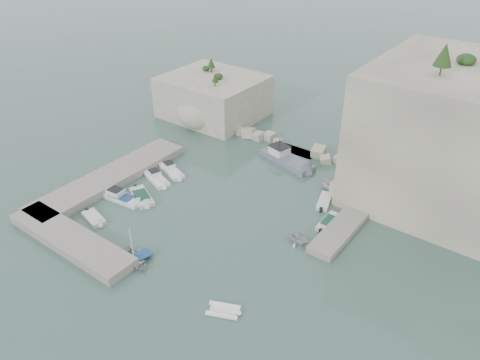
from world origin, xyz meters
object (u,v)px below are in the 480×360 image
Objects in this scene: motorboat_a at (172,173)px; motorboat_e at (94,220)px; tender_east_c at (324,203)px; work_boat at (287,163)px; inflatable_dinghy at (223,312)px; tender_east_d at (334,191)px; rowboat at (135,262)px; motorboat_b at (157,181)px; tender_east_a at (298,242)px; tender_east_b at (329,224)px; motorboat_d at (122,200)px; motorboat_c at (142,198)px.

motorboat_a is 1.42× the size of motorboat_e.
work_boat reaches higher than tender_east_c.
tender_east_d reaches higher than inflatable_dinghy.
work_boat is at bearing 8.65° from rowboat.
tender_east_d reaches higher than motorboat_b.
tender_east_a reaches higher than motorboat_b.
tender_east_a is at bearing 165.37° from tender_east_b.
motorboat_d is at bearing 112.22° from motorboat_e.
motorboat_a is 1.04× the size of motorboat_b.
motorboat_b is at bearing 93.85° from tender_east_a.
inflatable_dinghy is at bearing -55.61° from work_boat.
motorboat_a is at bearing 108.08° from motorboat_b.
motorboat_d is (-1.87, -1.75, 0.00)m from motorboat_c.
tender_east_a is at bearing 20.39° from motorboat_b.
tender_east_a is (22.33, -2.62, 0.00)m from motorboat_a.
tender_east_b is (1.21, 5.10, 0.00)m from tender_east_a.
motorboat_c reaches higher than inflatable_dinghy.
tender_east_b is at bearing 32.54° from motorboat_b.
rowboat is 11.99m from inflatable_dinghy.
motorboat_b reaches higher than tender_east_b.
motorboat_b is at bearing 106.20° from motorboat_e.
motorboat_a is 1.97× the size of tender_east_a.
rowboat is at bearing 0.66° from motorboat_e.
motorboat_c is at bearing 55.28° from rowboat.
motorboat_e is at bearing -87.89° from motorboat_d.
motorboat_a is 1.28× the size of tender_east_c.
tender_east_b is at bearing -9.90° from tender_east_a.
tender_east_b is at bearing -24.18° from rowboat.
tender_east_b is (13.53, 18.57, 0.00)m from rowboat.
tender_east_a is (20.85, 4.45, 0.00)m from motorboat_c.
motorboat_d reaches higher than motorboat_c.
tender_east_c is (-1.37, 8.78, 0.00)m from tender_east_a.
motorboat_e is at bearing 116.99° from tender_east_c.
motorboat_d is at bearing 113.97° from tender_east_b.
tender_east_d is (-0.31, 3.33, 0.00)m from tender_east_c.
tender_east_a is 0.65× the size of tender_east_c.
inflatable_dinghy is (22.38, -7.00, 0.00)m from motorboat_d.
work_boat reaches higher than inflatable_dinghy.
inflatable_dinghy is 25.33m from tender_east_d.
rowboat is at bearing 140.98° from tender_east_a.
inflatable_dinghy is at bearing -10.57° from motorboat_b.
inflatable_dinghy is 0.84× the size of tender_east_d.
tender_east_d is at bearing -10.71° from rowboat.
motorboat_b is 16.70m from rowboat.
tender_east_c is 0.46× the size of work_boat.
tender_east_c is at bearing -177.38° from tender_east_d.
motorboat_b is 22.87m from tender_east_c.
tender_east_c is (-2.58, 3.67, 0.00)m from tender_east_b.
tender_east_b is (23.54, 2.49, 0.00)m from motorboat_a.
tender_east_a is 0.30× the size of work_boat.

